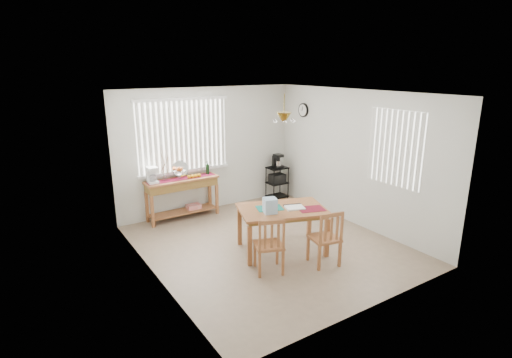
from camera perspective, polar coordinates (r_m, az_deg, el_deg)
ground at (r=7.05m, az=1.77°, el=-9.44°), size 4.00×4.50×0.01m
room_shell at (r=6.52m, az=1.84°, el=4.22°), size 4.20×4.70×2.70m
sideboard at (r=8.17m, az=-10.45°, el=-1.35°), size 1.48×0.42×0.83m
sideboard_items at (r=8.01m, az=-12.14°, el=0.71°), size 1.40×0.35×0.64m
wire_cart at (r=9.30m, az=3.03°, el=-0.09°), size 0.44×0.35×0.75m
cart_items at (r=9.19m, az=3.04°, el=2.58°), size 0.18×0.21×0.31m
dining_table at (r=6.62m, az=3.74°, el=-4.90°), size 1.62×1.31×0.75m
table_items at (r=6.41m, az=2.93°, el=-3.90°), size 1.04×0.82×0.24m
chair_left at (r=6.01m, az=1.92°, el=-9.45°), size 0.53×0.53×0.89m
chair_right at (r=6.31m, az=9.92°, el=-8.33°), size 0.50×0.50×0.91m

